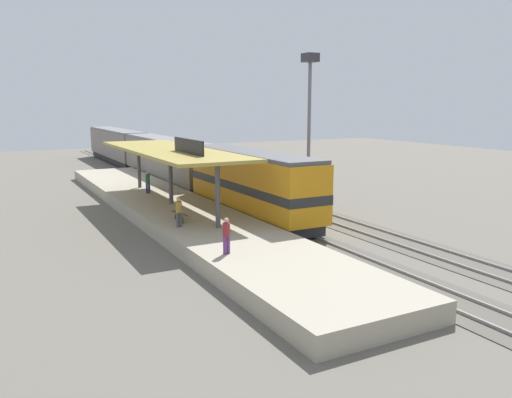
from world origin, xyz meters
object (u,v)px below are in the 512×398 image
(light_mast, at_px, (310,95))
(person_waiting, at_px, (179,210))
(passenger_carriage_front, at_px, (167,160))
(person_boarding, at_px, (148,181))
(freight_car, at_px, (253,172))
(platform_bench, at_px, (179,214))
(locomotive, at_px, (252,184))
(passenger_carriage_rear, at_px, (117,145))
(person_walking, at_px, (226,234))

(light_mast, distance_m, person_waiting, 17.83)
(passenger_carriage_front, distance_m, person_boarding, 11.01)
(passenger_carriage_front, height_order, freight_car, passenger_carriage_front)
(passenger_carriage_front, bearing_deg, light_mast, -59.39)
(platform_bench, height_order, freight_car, freight_car)
(freight_car, bearing_deg, locomotive, -118.29)
(passenger_carriage_rear, distance_m, freight_car, 30.60)
(passenger_carriage_rear, xyz_separation_m, freight_car, (4.60, -30.25, -0.34))
(passenger_carriage_front, bearing_deg, person_boarding, -116.01)
(passenger_carriage_front, relative_size, light_mast, 1.71)
(passenger_carriage_front, xyz_separation_m, person_walking, (-6.35, -27.63, -0.46))
(locomotive, distance_m, person_waiting, 7.44)
(passenger_carriage_rear, xyz_separation_m, person_waiting, (-6.49, -42.39, -0.46))
(platform_bench, relative_size, freight_car, 0.14)
(freight_car, relative_size, person_boarding, 7.02)
(person_waiting, bearing_deg, platform_bench, 70.61)
(passenger_carriage_rear, distance_m, person_boarding, 31.07)
(freight_car, xyz_separation_m, person_waiting, (-11.09, -12.14, -0.12))
(passenger_carriage_rear, bearing_deg, locomotive, -90.00)
(platform_bench, relative_size, locomotive, 0.12)
(light_mast, xyz_separation_m, person_walking, (-14.15, -14.45, -6.54))
(platform_bench, relative_size, passenger_carriage_front, 0.08)
(light_mast, bearing_deg, person_waiting, -149.53)
(locomotive, height_order, person_walking, locomotive)
(freight_car, bearing_deg, platform_bench, -134.62)
(locomotive, distance_m, person_walking, 11.55)
(passenger_carriage_rear, height_order, person_waiting, passenger_carriage_rear)
(passenger_carriage_front, bearing_deg, person_waiting, -106.73)
(passenger_carriage_front, height_order, person_waiting, passenger_carriage_front)
(passenger_carriage_rear, relative_size, person_waiting, 11.70)
(locomotive, bearing_deg, person_waiting, -151.06)
(locomotive, xyz_separation_m, person_walking, (-6.35, -9.63, -0.56))
(locomotive, bearing_deg, light_mast, 31.71)
(passenger_carriage_rear, distance_m, light_mast, 35.39)
(locomotive, relative_size, person_waiting, 8.44)
(person_waiting, relative_size, person_boarding, 1.00)
(freight_car, bearing_deg, passenger_carriage_rear, 98.65)
(passenger_carriage_front, xyz_separation_m, person_boarding, (-4.83, -9.89, -0.46))
(passenger_carriage_rear, height_order, person_walking, passenger_carriage_rear)
(freight_car, xyz_separation_m, light_mast, (3.20, -3.73, 6.43))
(light_mast, height_order, person_boarding, light_mast)
(person_boarding, bearing_deg, passenger_carriage_rear, 81.06)
(platform_bench, height_order, person_boarding, person_boarding)
(locomotive, relative_size, passenger_carriage_front, 0.72)
(light_mast, bearing_deg, passenger_carriage_front, 120.61)
(platform_bench, height_order, person_waiting, person_waiting)
(platform_bench, bearing_deg, person_waiting, -109.39)
(freight_car, distance_m, person_walking, 21.22)
(locomotive, bearing_deg, passenger_carriage_front, 90.00)
(locomotive, distance_m, passenger_carriage_rear, 38.80)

